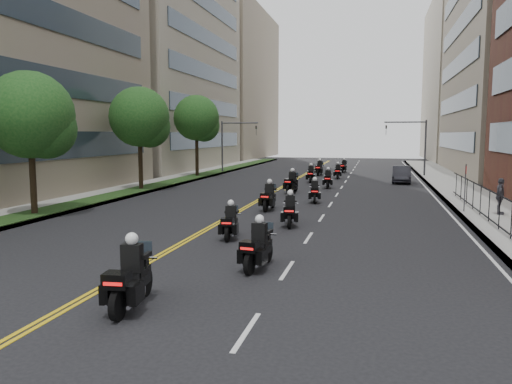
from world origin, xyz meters
The scene contains 25 objects.
ground centered at (0.00, 0.00, 0.00)m, with size 160.00×160.00×0.00m, color black.
sidewalk_right centered at (12.00, 25.00, 0.07)m, with size 4.00×90.00×0.15m, color gray.
sidewalk_left centered at (-12.00, 25.00, 0.07)m, with size 4.00×90.00×0.15m, color gray.
grass_strip centered at (-11.20, 25.00, 0.17)m, with size 2.00×90.00×0.04m, color #123313.
building_right_far centered at (21.50, 78.00, 13.00)m, with size 15.00×28.00×26.00m, color #AAA389.
building_left_mid centered at (-21.98, 48.00, 17.00)m, with size 16.11×28.00×34.00m.
building_left_far centered at (-22.00, 78.00, 13.00)m, with size 16.00×28.00×26.00m, color gray.
iron_fence centered at (11.00, 12.00, 0.90)m, with size 0.05×28.00×1.50m.
street_trees centered at (-11.05, 18.61, 5.13)m, with size 4.40×38.40×7.98m.
traffic_signal_right centered at (9.54, 42.00, 3.70)m, with size 4.09×0.20×5.60m.
traffic_signal_left centered at (-9.54, 42.00, 3.70)m, with size 4.09×0.20×5.60m.
motorcycle_0 centered at (0.11, 0.73, 0.73)m, with size 0.71×2.51×1.85m.
motorcycle_1 centered at (2.28, 4.94, 0.68)m, with size 0.69×2.31×1.71m.
motorcycle_2 centered at (0.13, 9.15, 0.62)m, with size 0.61×2.13×1.57m.
motorcycle_3 centered at (2.01, 12.47, 0.66)m, with size 0.67×2.26×1.67m.
motorcycle_4 centered at (0.06, 16.94, 0.69)m, with size 0.55×2.36×1.74m.
motorcycle_5 centered at (2.16, 20.67, 0.63)m, with size 0.62×2.14×1.58m.
motorcycle_6 centered at (-0.05, 25.35, 0.71)m, with size 0.73×2.41×1.79m.
motorcycle_7 centered at (2.16, 29.25, 0.65)m, with size 0.54×2.23×1.65m.
motorcycle_8 centered at (0.27, 33.52, 0.67)m, with size 0.58×2.29×1.69m.
motorcycle_9 centered at (2.30, 37.74, 0.63)m, with size 0.50×2.17×1.60m.
motorcycle_10 centered at (0.20, 41.07, 0.69)m, with size 0.61×2.37×1.75m.
motorcycle_11 centered at (2.35, 45.78, 0.63)m, with size 0.63×2.16×1.59m.
parked_sedan centered at (8.00, 35.08, 0.72)m, with size 1.53×4.39×1.45m, color black.
pedestrian_c centered at (11.99, 17.38, 1.07)m, with size 1.08×0.45×1.85m, color #424048.
Camera 1 is at (5.80, -9.94, 4.22)m, focal length 35.00 mm.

